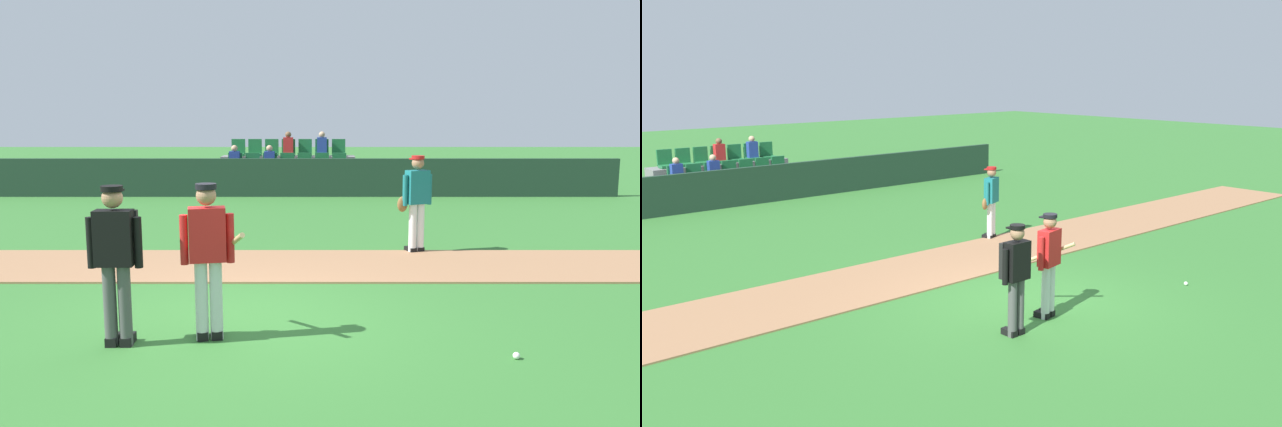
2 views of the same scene
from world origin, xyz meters
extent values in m
plane|color=#33702D|center=(0.00, 0.00, 0.00)|extent=(80.00, 80.00, 0.00)
cube|color=#9E704C|center=(0.00, 2.91, 0.01)|extent=(28.00, 2.24, 0.03)
cube|color=#1E3828|center=(0.00, 11.84, 0.58)|extent=(20.00, 0.16, 1.15)
cube|color=slate|center=(0.00, 13.29, 0.15)|extent=(4.45, 2.10, 0.30)
cube|color=slate|center=(0.00, 12.86, 0.50)|extent=(4.35, 0.85, 0.40)
cube|color=#1E6B38|center=(-1.65, 12.76, 0.75)|extent=(0.44, 0.40, 0.08)
cube|color=#1E6B38|center=(-1.65, 12.98, 1.00)|extent=(0.44, 0.08, 0.50)
cube|color=#263F99|center=(-1.65, 12.81, 1.05)|extent=(0.32, 0.22, 0.52)
sphere|color=tan|center=(-1.65, 12.81, 1.40)|extent=(0.20, 0.20, 0.20)
cube|color=#1E6B38|center=(-1.10, 12.76, 0.75)|extent=(0.44, 0.40, 0.08)
cube|color=#1E6B38|center=(-1.10, 12.98, 1.00)|extent=(0.44, 0.08, 0.50)
cube|color=#1E6B38|center=(-0.55, 12.76, 0.75)|extent=(0.44, 0.40, 0.08)
cube|color=#1E6B38|center=(-0.55, 12.98, 1.00)|extent=(0.44, 0.08, 0.50)
cube|color=#263F99|center=(-0.55, 12.81, 1.05)|extent=(0.32, 0.22, 0.52)
sphere|color=tan|center=(-0.55, 12.81, 1.40)|extent=(0.20, 0.20, 0.20)
cube|color=#1E6B38|center=(0.00, 12.76, 0.75)|extent=(0.44, 0.40, 0.08)
cube|color=#1E6B38|center=(0.00, 12.98, 1.00)|extent=(0.44, 0.08, 0.50)
cube|color=#1E6B38|center=(0.55, 12.76, 0.75)|extent=(0.44, 0.40, 0.08)
cube|color=#1E6B38|center=(0.55, 12.98, 1.00)|extent=(0.44, 0.08, 0.50)
cube|color=#1E6B38|center=(1.10, 12.76, 0.75)|extent=(0.44, 0.40, 0.08)
cube|color=#1E6B38|center=(1.10, 12.98, 1.00)|extent=(0.44, 0.08, 0.50)
cube|color=#1E6B38|center=(1.65, 12.76, 0.75)|extent=(0.44, 0.40, 0.08)
cube|color=#1E6B38|center=(1.65, 12.98, 1.00)|extent=(0.44, 0.08, 0.50)
cube|color=slate|center=(0.00, 13.71, 0.90)|extent=(4.35, 0.85, 0.40)
cube|color=#1E6B38|center=(-1.65, 13.61, 1.15)|extent=(0.44, 0.40, 0.08)
cube|color=#1E6B38|center=(-1.65, 13.83, 1.40)|extent=(0.44, 0.08, 0.50)
cube|color=#1E6B38|center=(-1.10, 13.61, 1.15)|extent=(0.44, 0.40, 0.08)
cube|color=#1E6B38|center=(-1.10, 13.83, 1.40)|extent=(0.44, 0.08, 0.50)
cube|color=#1E6B38|center=(-0.55, 13.61, 1.15)|extent=(0.44, 0.40, 0.08)
cube|color=#1E6B38|center=(-0.55, 13.83, 1.40)|extent=(0.44, 0.08, 0.50)
cube|color=#1E6B38|center=(0.00, 13.61, 1.15)|extent=(0.44, 0.40, 0.08)
cube|color=#1E6B38|center=(0.00, 13.83, 1.40)|extent=(0.44, 0.08, 0.50)
cube|color=red|center=(0.00, 13.66, 1.45)|extent=(0.32, 0.22, 0.52)
sphere|color=brown|center=(0.00, 13.66, 1.80)|extent=(0.20, 0.20, 0.20)
cube|color=#1E6B38|center=(0.55, 13.61, 1.15)|extent=(0.44, 0.40, 0.08)
cube|color=#1E6B38|center=(0.55, 13.83, 1.40)|extent=(0.44, 0.08, 0.50)
cube|color=#1E6B38|center=(1.10, 13.61, 1.15)|extent=(0.44, 0.40, 0.08)
cube|color=#1E6B38|center=(1.10, 13.83, 1.40)|extent=(0.44, 0.08, 0.50)
cube|color=#263F99|center=(1.10, 13.66, 1.45)|extent=(0.32, 0.22, 0.52)
sphere|color=tan|center=(1.10, 13.66, 1.80)|extent=(0.20, 0.20, 0.20)
cube|color=#1E6B38|center=(1.65, 13.61, 1.15)|extent=(0.44, 0.40, 0.08)
cube|color=#1E6B38|center=(1.65, 13.83, 1.40)|extent=(0.44, 0.08, 0.50)
cylinder|color=silver|center=(-0.28, -0.60, 0.45)|extent=(0.14, 0.14, 0.90)
cylinder|color=silver|center=(-0.12, -0.57, 0.45)|extent=(0.14, 0.14, 0.90)
cube|color=black|center=(-0.29, -0.54, 0.05)|extent=(0.17, 0.28, 0.10)
cube|color=black|center=(-0.13, -0.51, 0.05)|extent=(0.17, 0.28, 0.10)
cube|color=red|center=(-0.20, -0.59, 1.20)|extent=(0.43, 0.29, 0.60)
cylinder|color=red|center=(-0.44, -0.63, 1.15)|extent=(0.09, 0.09, 0.55)
cylinder|color=red|center=(0.05, -0.54, 1.15)|extent=(0.09, 0.09, 0.55)
sphere|color=#9E7051|center=(-0.20, -0.59, 1.63)|extent=(0.22, 0.22, 0.22)
cylinder|color=black|center=(-0.20, -0.59, 1.73)|extent=(0.23, 0.23, 0.06)
cube|color=black|center=(-0.22, -0.49, 1.70)|extent=(0.20, 0.15, 0.02)
cylinder|color=tan|center=(0.03, -0.44, 1.05)|extent=(0.43, 0.73, 0.41)
cylinder|color=#4C4C4C|center=(-1.23, -0.79, 0.45)|extent=(0.14, 0.14, 0.90)
cylinder|color=#4C4C4C|center=(-1.07, -0.79, 0.45)|extent=(0.14, 0.14, 0.90)
cube|color=black|center=(-1.24, -0.73, 0.05)|extent=(0.13, 0.26, 0.10)
cube|color=black|center=(-1.08, -0.73, 0.05)|extent=(0.13, 0.26, 0.10)
cube|color=black|center=(-1.15, -0.79, 1.20)|extent=(0.40, 0.23, 0.60)
cylinder|color=black|center=(-1.40, -0.79, 1.15)|extent=(0.09, 0.09, 0.55)
cylinder|color=black|center=(-0.90, -0.78, 1.15)|extent=(0.09, 0.09, 0.55)
sphere|color=#9E7051|center=(-1.15, -0.79, 1.63)|extent=(0.22, 0.22, 0.22)
cylinder|color=black|center=(-1.15, -0.79, 1.73)|extent=(0.23, 0.23, 0.06)
cube|color=black|center=(-1.16, -0.69, 1.70)|extent=(0.18, 0.12, 0.02)
cube|color=black|center=(-1.16, -0.66, 1.20)|extent=(0.44, 0.09, 0.56)
cylinder|color=white|center=(2.71, 3.91, 0.45)|extent=(0.14, 0.14, 0.90)
cylinder|color=white|center=(2.85, 3.97, 0.45)|extent=(0.14, 0.14, 0.90)
cube|color=black|center=(2.68, 3.97, 0.05)|extent=(0.21, 0.29, 0.10)
cube|color=black|center=(2.83, 4.03, 0.05)|extent=(0.21, 0.29, 0.10)
cube|color=#197075|center=(2.78, 3.94, 1.20)|extent=(0.45, 0.36, 0.60)
cylinder|color=#197075|center=(2.55, 3.85, 1.15)|extent=(0.09, 0.09, 0.55)
cylinder|color=#197075|center=(3.01, 4.04, 1.15)|extent=(0.09, 0.09, 0.55)
sphere|color=#9E7051|center=(2.78, 3.94, 1.63)|extent=(0.22, 0.22, 0.22)
cylinder|color=#B21919|center=(2.78, 3.94, 1.73)|extent=(0.23, 0.23, 0.06)
cube|color=#B21919|center=(2.74, 4.04, 1.70)|extent=(0.21, 0.18, 0.02)
ellipsoid|color=brown|center=(2.51, 3.88, 0.90)|extent=(0.23, 0.19, 0.28)
sphere|color=white|center=(3.07, -1.17, 0.04)|extent=(0.07, 0.07, 0.07)
camera|label=1|loc=(1.04, -7.54, 2.52)|focal=36.34mm
camera|label=2|loc=(-8.26, -7.72, 4.04)|focal=38.07mm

